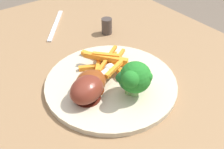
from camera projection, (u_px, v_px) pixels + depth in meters
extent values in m
cube|color=#8E6B47|center=(92.00, 99.00, 0.55)|extent=(1.06, 0.90, 0.03)
cylinder|color=brown|center=(109.00, 67.00, 1.27)|extent=(0.06, 0.06, 0.73)
cylinder|color=beige|center=(112.00, 84.00, 0.56)|extent=(0.29, 0.29, 0.01)
cylinder|color=#79AA57|center=(129.00, 89.00, 0.52)|extent=(0.02, 0.02, 0.02)
sphere|color=#1F6728|center=(130.00, 79.00, 0.51)|extent=(0.05, 0.05, 0.05)
sphere|color=#1F6728|center=(120.00, 78.00, 0.51)|extent=(0.02, 0.02, 0.02)
sphere|color=#1F6728|center=(123.00, 77.00, 0.50)|extent=(0.03, 0.03, 0.03)
sphere|color=#1F6728|center=(122.00, 79.00, 0.51)|extent=(0.01, 0.01, 0.01)
sphere|color=#1F6728|center=(127.00, 83.00, 0.49)|extent=(0.02, 0.02, 0.02)
sphere|color=#1F6728|center=(137.00, 78.00, 0.52)|extent=(0.02, 0.02, 0.02)
cylinder|color=#79A559|center=(134.00, 90.00, 0.52)|extent=(0.02, 0.02, 0.02)
sphere|color=#227624|center=(135.00, 77.00, 0.50)|extent=(0.06, 0.06, 0.06)
sphere|color=#227624|center=(133.00, 71.00, 0.51)|extent=(0.03, 0.03, 0.03)
sphere|color=#227624|center=(143.00, 73.00, 0.52)|extent=(0.03, 0.03, 0.03)
sphere|color=#227624|center=(130.00, 85.00, 0.49)|extent=(0.03, 0.03, 0.03)
sphere|color=#227624|center=(147.00, 77.00, 0.49)|extent=(0.02, 0.02, 0.02)
sphere|color=#227624|center=(130.00, 79.00, 0.47)|extent=(0.03, 0.03, 0.03)
sphere|color=#227624|center=(134.00, 80.00, 0.48)|extent=(0.03, 0.03, 0.03)
cube|color=orange|center=(108.00, 65.00, 0.60)|extent=(0.07, 0.09, 0.01)
cube|color=orange|center=(98.00, 64.00, 0.59)|extent=(0.06, 0.05, 0.01)
cube|color=orange|center=(119.00, 57.00, 0.60)|extent=(0.04, 0.06, 0.01)
cube|color=orange|center=(114.00, 66.00, 0.58)|extent=(0.08, 0.01, 0.01)
cube|color=orange|center=(106.00, 58.00, 0.58)|extent=(0.09, 0.07, 0.01)
cube|color=orange|center=(114.00, 68.00, 0.55)|extent=(0.03, 0.06, 0.01)
cube|color=orange|center=(93.00, 67.00, 0.59)|extent=(0.04, 0.07, 0.01)
cube|color=orange|center=(108.00, 58.00, 0.59)|extent=(0.06, 0.09, 0.01)
cube|color=orange|center=(106.00, 55.00, 0.58)|extent=(0.05, 0.05, 0.01)
cube|color=orange|center=(117.00, 63.00, 0.60)|extent=(0.08, 0.05, 0.01)
cube|color=orange|center=(98.00, 58.00, 0.62)|extent=(0.09, 0.05, 0.01)
cylinder|color=#5D2109|center=(90.00, 93.00, 0.53)|extent=(0.05, 0.05, 0.00)
ellipsoid|color=#863710|center=(90.00, 85.00, 0.52)|extent=(0.07, 0.09, 0.04)
cylinder|color=beige|center=(105.00, 72.00, 0.55)|extent=(0.02, 0.03, 0.01)
sphere|color=silver|center=(109.00, 68.00, 0.56)|extent=(0.02, 0.02, 0.02)
cylinder|color=#5B220C|center=(90.00, 91.00, 0.53)|extent=(0.05, 0.05, 0.00)
ellipsoid|color=brown|center=(89.00, 83.00, 0.52)|extent=(0.08, 0.08, 0.04)
cylinder|color=beige|center=(105.00, 71.00, 0.55)|extent=(0.02, 0.04, 0.01)
sphere|color=silver|center=(110.00, 67.00, 0.56)|extent=(0.02, 0.02, 0.02)
cylinder|color=#4D1911|center=(88.00, 98.00, 0.52)|extent=(0.05, 0.05, 0.00)
ellipsoid|color=maroon|center=(87.00, 89.00, 0.50)|extent=(0.08, 0.09, 0.05)
cylinder|color=beige|center=(104.00, 73.00, 0.55)|extent=(0.03, 0.04, 0.01)
sphere|color=silver|center=(109.00, 68.00, 0.56)|extent=(0.02, 0.02, 0.02)
cube|color=silver|center=(56.00, 25.00, 0.78)|extent=(0.16, 0.13, 0.00)
cylinder|color=#423833|center=(107.00, 26.00, 0.73)|extent=(0.03, 0.03, 0.05)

